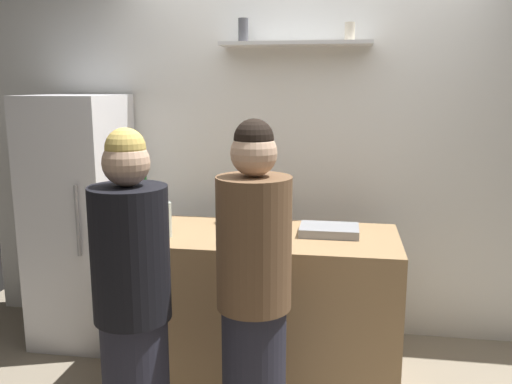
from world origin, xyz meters
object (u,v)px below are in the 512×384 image
(wine_bottle_pale_glass, at_px, (165,218))
(water_bottle_plastic, at_px, (143,223))
(person_blonde, at_px, (133,311))
(utensil_holder, at_px, (230,215))
(baking_pan, at_px, (329,230))
(wine_bottle_green_glass, at_px, (145,200))
(wine_bottle_amber_glass, at_px, (266,204))
(person_brown_jacket, at_px, (254,299))
(refrigerator, at_px, (81,219))

(wine_bottle_pale_glass, xyz_separation_m, water_bottle_plastic, (-0.08, -0.14, 0.00))
(person_blonde, bearing_deg, utensil_holder, 30.08)
(baking_pan, height_order, utensil_holder, utensil_holder)
(wine_bottle_green_glass, bearing_deg, wine_bottle_amber_glass, 4.25)
(baking_pan, height_order, water_bottle_plastic, water_bottle_plastic)
(person_brown_jacket, bearing_deg, utensil_holder, 46.71)
(utensil_holder, distance_m, wine_bottle_pale_glass, 0.48)
(utensil_holder, xyz_separation_m, water_bottle_plastic, (-0.38, -0.51, 0.06))
(wine_bottle_green_glass, xyz_separation_m, water_bottle_plastic, (0.17, -0.51, -0.01))
(wine_bottle_pale_glass, distance_m, water_bottle_plastic, 0.16)
(wine_bottle_amber_glass, bearing_deg, person_brown_jacket, -85.07)
(baking_pan, distance_m, person_brown_jacket, 0.85)
(wine_bottle_green_glass, xyz_separation_m, wine_bottle_amber_glass, (0.78, 0.06, -0.01))
(wine_bottle_green_glass, height_order, wine_bottle_amber_glass, wine_bottle_green_glass)
(utensil_holder, distance_m, wine_bottle_green_glass, 0.56)
(wine_bottle_green_glass, bearing_deg, refrigerator, 166.21)
(wine_bottle_green_glass, distance_m, wine_bottle_pale_glass, 0.45)
(refrigerator, height_order, wine_bottle_pale_glass, refrigerator)
(wine_bottle_green_glass, relative_size, water_bottle_plastic, 1.32)
(utensil_holder, height_order, water_bottle_plastic, water_bottle_plastic)
(baking_pan, xyz_separation_m, wine_bottle_amber_glass, (-0.40, 0.23, 0.09))
(refrigerator, distance_m, baking_pan, 1.73)
(refrigerator, relative_size, baking_pan, 4.97)
(wine_bottle_pale_glass, height_order, person_blonde, person_blonde)
(refrigerator, height_order, baking_pan, refrigerator)
(wine_bottle_green_glass, distance_m, water_bottle_plastic, 0.54)
(wine_bottle_green_glass, bearing_deg, person_blonde, -72.60)
(wine_bottle_amber_glass, relative_size, person_blonde, 0.19)
(wine_bottle_pale_glass, bearing_deg, wine_bottle_green_glass, 124.70)
(baking_pan, relative_size, person_blonde, 0.21)
(water_bottle_plastic, bearing_deg, wine_bottle_amber_glass, 43.33)
(baking_pan, xyz_separation_m, person_brown_jacket, (-0.32, -0.78, -0.13))
(wine_bottle_amber_glass, height_order, water_bottle_plastic, wine_bottle_amber_glass)
(wine_bottle_green_glass, distance_m, wine_bottle_amber_glass, 0.78)
(wine_bottle_green_glass, distance_m, person_brown_jacket, 1.31)
(baking_pan, relative_size, person_brown_jacket, 0.21)
(wine_bottle_amber_glass, xyz_separation_m, water_bottle_plastic, (-0.60, -0.57, -0.00))
(wine_bottle_amber_glass, height_order, person_brown_jacket, person_brown_jacket)
(wine_bottle_amber_glass, relative_size, person_brown_jacket, 0.19)
(baking_pan, relative_size, wine_bottle_amber_glass, 1.11)
(utensil_holder, xyz_separation_m, person_brown_jacket, (0.31, -0.95, -0.16))
(wine_bottle_green_glass, relative_size, person_brown_jacket, 0.21)
(person_brown_jacket, relative_size, person_blonde, 1.02)
(wine_bottle_pale_glass, bearing_deg, water_bottle_plastic, -120.58)
(wine_bottle_pale_glass, bearing_deg, refrigerator, 147.23)
(person_brown_jacket, bearing_deg, refrigerator, 80.51)
(wine_bottle_pale_glass, relative_size, person_blonde, 0.19)
(utensil_holder, relative_size, wine_bottle_amber_glass, 0.71)
(refrigerator, relative_size, person_blonde, 1.07)
(baking_pan, height_order, wine_bottle_amber_glass, wine_bottle_amber_glass)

